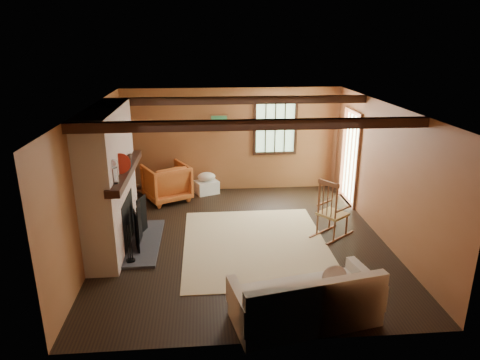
{
  "coord_description": "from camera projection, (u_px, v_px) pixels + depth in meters",
  "views": [
    {
      "loc": [
        -0.65,
        -6.94,
        3.46
      ],
      "look_at": [
        -0.02,
        0.4,
        1.0
      ],
      "focal_mm": 32.0,
      "sensor_mm": 36.0,
      "label": 1
    }
  ],
  "objects": [
    {
      "name": "armchair",
      "position": [
        166.0,
        182.0,
        9.46
      ],
      "size": [
        1.2,
        1.21,
        0.83
      ],
      "primitive_type": "imported",
      "rotation": [
        0.0,
        0.0,
        -2.67
      ],
      "color": "#BF6026",
      "rests_on": "ground"
    },
    {
      "name": "room_envelope",
      "position": [
        254.0,
        148.0,
        7.45
      ],
      "size": [
        5.02,
        5.52,
        2.44
      ],
      "color": "brown",
      "rests_on": "ground"
    },
    {
      "name": "ground",
      "position": [
        243.0,
        240.0,
        7.71
      ],
      "size": [
        5.5,
        5.5,
        0.0
      ],
      "primitive_type": "plane",
      "color": "black",
      "rests_on": "ground"
    },
    {
      "name": "sofa",
      "position": [
        307.0,
        304.0,
        5.4
      ],
      "size": [
        1.98,
        1.17,
        0.75
      ],
      "rotation": [
        0.0,
        0.0,
        0.2
      ],
      "color": "beige",
      "rests_on": "ground"
    },
    {
      "name": "fireplace",
      "position": [
        111.0,
        185.0,
        7.18
      ],
      "size": [
        1.02,
        2.3,
        2.4
      ],
      "color": "brown",
      "rests_on": "ground"
    },
    {
      "name": "rug",
      "position": [
        255.0,
        244.0,
        7.53
      ],
      "size": [
        2.5,
        3.0,
        0.01
      ],
      "primitive_type": "cube",
      "color": "tan",
      "rests_on": "ground"
    },
    {
      "name": "firewood_pile",
      "position": [
        151.0,
        188.0,
        9.97
      ],
      "size": [
        0.65,
        0.12,
        0.24
      ],
      "color": "brown",
      "rests_on": "ground"
    },
    {
      "name": "basket_pillow",
      "position": [
        206.0,
        177.0,
        9.88
      ],
      "size": [
        0.47,
        0.41,
        0.21
      ],
      "primitive_type": "ellipsoid",
      "rotation": [
        0.0,
        0.0,
        0.22
      ],
      "color": "beige",
      "rests_on": "laundry_basket"
    },
    {
      "name": "rocking_chair",
      "position": [
        331.0,
        212.0,
        7.71
      ],
      "size": [
        0.88,
        0.81,
        1.1
      ],
      "rotation": [
        0.0,
        0.0,
        2.22
      ],
      "color": "tan",
      "rests_on": "ground"
    },
    {
      "name": "laundry_basket",
      "position": [
        207.0,
        187.0,
        9.96
      ],
      "size": [
        0.61,
        0.54,
        0.3
      ],
      "primitive_type": "cube",
      "rotation": [
        0.0,
        0.0,
        0.39
      ],
      "color": "white",
      "rests_on": "ground"
    }
  ]
}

